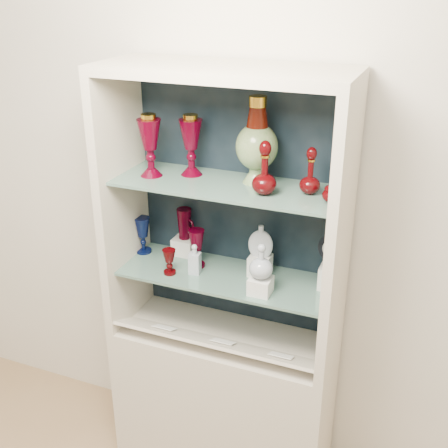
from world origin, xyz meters
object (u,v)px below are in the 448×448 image
at_px(pedestal_lamp_right, 191,145).
at_px(ruby_goblet_small, 169,262).
at_px(ruby_decanter_b, 265,166).
at_px(ruby_goblet_tall, 197,248).
at_px(ruby_decanter_a, 311,168).
at_px(clear_square_bottle, 195,259).
at_px(cobalt_goblet, 143,235).
at_px(ruby_pitcher, 184,224).
at_px(cameo_medallion, 331,251).
at_px(flat_flask, 261,241).
at_px(clear_round_decanter, 261,262).
at_px(pedestal_lamp_left, 150,145).
at_px(enamel_urn, 257,140).
at_px(lidded_bowl, 332,192).

height_order(pedestal_lamp_right, ruby_goblet_small, pedestal_lamp_right).
relative_size(ruby_decanter_b, ruby_goblet_tall, 1.28).
bearing_deg(ruby_decanter_a, clear_square_bottle, -173.43).
bearing_deg(ruby_goblet_small, cobalt_goblet, 145.83).
xyz_separation_m(ruby_goblet_tall, ruby_pitcher, (-0.10, 0.09, 0.06)).
height_order(pedestal_lamp_right, cameo_medallion, pedestal_lamp_right).
bearing_deg(flat_flask, clear_round_decanter, -79.99).
distance_m(pedestal_lamp_left, pedestal_lamp_right, 0.17).
relative_size(ruby_pitcher, clear_square_bottle, 1.04).
height_order(cobalt_goblet, cameo_medallion, cameo_medallion).
xyz_separation_m(ruby_decanter_a, cobalt_goblet, (-0.78, 0.04, -0.44)).
relative_size(ruby_goblet_small, clear_square_bottle, 0.83).
height_order(enamel_urn, clear_round_decanter, enamel_urn).
bearing_deg(ruby_decanter_b, flat_flask, 110.97).
height_order(cobalt_goblet, clear_square_bottle, cobalt_goblet).
distance_m(ruby_goblet_tall, clear_round_decanter, 0.36).
distance_m(ruby_goblet_tall, cameo_medallion, 0.60).
height_order(ruby_pitcher, clear_square_bottle, ruby_pitcher).
distance_m(ruby_decanter_a, clear_round_decanter, 0.42).
relative_size(flat_flask, clear_round_decanter, 1.02).
distance_m(pedestal_lamp_right, clear_round_decanter, 0.57).
bearing_deg(cobalt_goblet, ruby_decanter_a, -3.12).
distance_m(ruby_pitcher, clear_round_decanter, 0.49).
distance_m(ruby_goblet_tall, clear_square_bottle, 0.07).
height_order(pedestal_lamp_right, ruby_decanter_a, pedestal_lamp_right).
height_order(ruby_decanter_a, flat_flask, ruby_decanter_a).
bearing_deg(ruby_goblet_small, clear_round_decanter, -1.23).
relative_size(ruby_decanter_b, clear_square_bottle, 1.63).
bearing_deg(clear_round_decanter, ruby_decanter_a, 35.46).
xyz_separation_m(ruby_goblet_small, flat_flask, (0.37, 0.14, 0.11)).
relative_size(ruby_goblet_tall, clear_square_bottle, 1.27).
bearing_deg(pedestal_lamp_right, ruby_goblet_small, -111.23).
height_order(pedestal_lamp_right, clear_square_bottle, pedestal_lamp_right).
distance_m(ruby_decanter_a, clear_square_bottle, 0.66).
height_order(pedestal_lamp_right, ruby_decanter_b, pedestal_lamp_right).
bearing_deg(clear_round_decanter, ruby_pitcher, 154.53).
relative_size(ruby_pitcher, cameo_medallion, 0.99).
bearing_deg(lidded_bowl, flat_flask, 162.22).
bearing_deg(ruby_decanter_b, ruby_goblet_tall, 166.40).
relative_size(ruby_decanter_a, lidded_bowl, 2.51).
relative_size(cobalt_goblet, ruby_goblet_small, 1.52).
distance_m(lidded_bowl, clear_square_bottle, 0.69).
xyz_separation_m(ruby_decanter_b, ruby_pitcher, (-0.43, 0.17, -0.38)).
bearing_deg(ruby_decanter_a, ruby_pitcher, 170.27).
height_order(pedestal_lamp_right, flat_flask, pedestal_lamp_right).
relative_size(pedestal_lamp_right, ruby_decanter_a, 1.23).
bearing_deg(pedestal_lamp_right, lidded_bowl, -8.80).
bearing_deg(ruby_decanter_b, clear_square_bottle, 176.92).
relative_size(clear_square_bottle, clear_round_decanter, 0.95).
bearing_deg(ruby_goblet_small, pedestal_lamp_left, 148.04).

